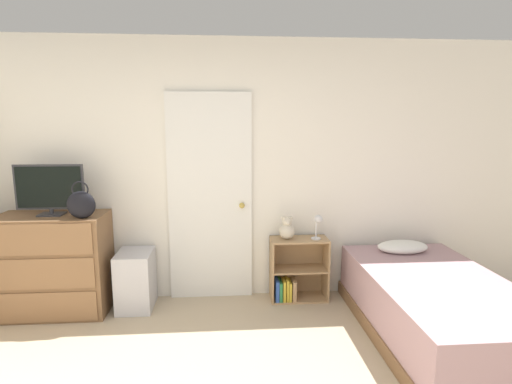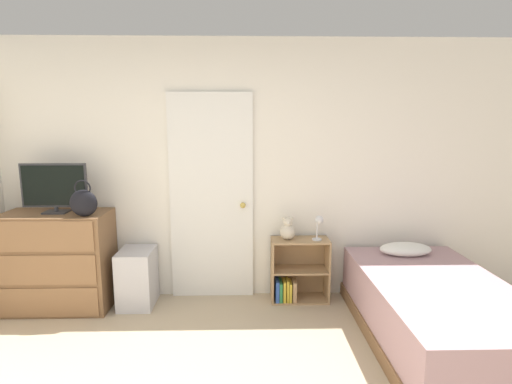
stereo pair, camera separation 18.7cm
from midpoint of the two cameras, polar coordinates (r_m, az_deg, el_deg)
wall_back at (r=3.97m, az=-4.89°, el=2.94°), size 10.00×0.06×2.55m
door_closed at (r=3.96m, az=-5.03°, el=-0.81°), size 0.82×0.09×2.04m
dresser at (r=4.21m, az=-25.25°, el=-8.90°), size 0.96×0.50×0.93m
tv at (r=4.05m, az=-25.70°, el=0.61°), size 0.60×0.16×0.46m
handbag at (r=3.80m, az=-22.14°, el=-1.42°), size 0.24×0.11×0.33m
storage_bin at (r=4.08m, az=-15.30°, el=-11.71°), size 0.32×0.41×0.55m
bookshelf at (r=4.08m, az=6.99°, el=-11.64°), size 0.56×0.27×0.63m
teddy_bear at (r=3.92m, az=5.93°, el=-5.37°), size 0.15×0.15×0.23m
desk_lamp at (r=3.91m, az=10.33°, el=-4.41°), size 0.10×0.10×0.25m
bed at (r=3.66m, az=25.82°, el=-15.22°), size 1.09×1.93×0.62m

